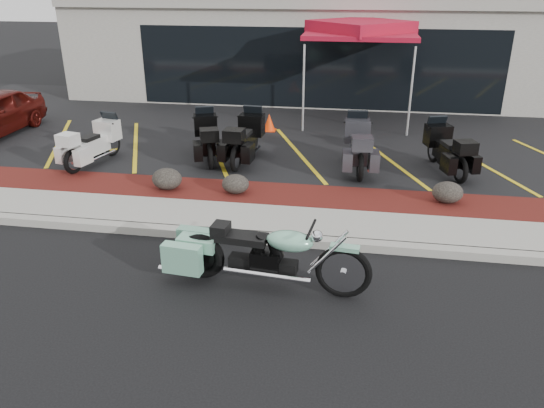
% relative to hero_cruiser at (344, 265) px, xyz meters
% --- Properties ---
extents(ground, '(90.00, 90.00, 0.00)m').
position_rel_hero_cruiser_xyz_m(ground, '(-1.37, 0.65, -0.54)').
color(ground, black).
rests_on(ground, ground).
extents(curb, '(24.00, 0.25, 0.15)m').
position_rel_hero_cruiser_xyz_m(curb, '(-1.37, 1.55, -0.47)').
color(curb, gray).
rests_on(curb, ground).
extents(sidewalk, '(24.00, 1.20, 0.15)m').
position_rel_hero_cruiser_xyz_m(sidewalk, '(-1.37, 2.25, -0.47)').
color(sidewalk, gray).
rests_on(sidewalk, ground).
extents(mulch_bed, '(24.00, 1.20, 0.16)m').
position_rel_hero_cruiser_xyz_m(mulch_bed, '(-1.37, 3.45, -0.46)').
color(mulch_bed, '#3B0D0D').
rests_on(mulch_bed, ground).
extents(upper_lot, '(26.00, 9.60, 0.15)m').
position_rel_hero_cruiser_xyz_m(upper_lot, '(-1.37, 8.85, -0.47)').
color(upper_lot, black).
rests_on(upper_lot, ground).
extents(dealership_building, '(18.00, 8.16, 4.00)m').
position_rel_hero_cruiser_xyz_m(dealership_building, '(-1.37, 15.11, 1.46)').
color(dealership_building, gray).
rests_on(dealership_building, ground).
extents(boulder_left, '(0.64, 0.53, 0.45)m').
position_rel_hero_cruiser_xyz_m(boulder_left, '(-3.83, 3.31, -0.16)').
color(boulder_left, black).
rests_on(boulder_left, mulch_bed).
extents(boulder_mid, '(0.57, 0.47, 0.40)m').
position_rel_hero_cruiser_xyz_m(boulder_mid, '(-2.35, 3.32, -0.18)').
color(boulder_mid, black).
rests_on(boulder_mid, mulch_bed).
extents(boulder_right, '(0.60, 0.50, 0.43)m').
position_rel_hero_cruiser_xyz_m(boulder_right, '(1.92, 3.52, -0.17)').
color(boulder_right, black).
rests_on(boulder_right, mulch_bed).
extents(hero_cruiser, '(3.16, 1.09, 1.09)m').
position_rel_hero_cruiser_xyz_m(hero_cruiser, '(0.00, 0.00, 0.00)').
color(hero_cruiser, '#7ABF9E').
rests_on(hero_cruiser, ground).
extents(touring_white, '(1.15, 2.05, 1.13)m').
position_rel_hero_cruiser_xyz_m(touring_white, '(-5.96, 5.29, 0.17)').
color(touring_white, silver).
rests_on(touring_white, upper_lot).
extents(touring_black_front, '(1.40, 2.15, 1.17)m').
position_rel_hero_cruiser_xyz_m(touring_black_front, '(-3.76, 6.07, 0.19)').
color(touring_black_front, black).
rests_on(touring_black_front, upper_lot).
extents(touring_black_mid, '(0.95, 2.15, 1.22)m').
position_rel_hero_cruiser_xyz_m(touring_black_mid, '(-2.53, 6.14, 0.21)').
color(touring_black_mid, black).
rests_on(touring_black_mid, upper_lot).
extents(touring_grey, '(0.98, 2.18, 1.23)m').
position_rel_hero_cruiser_xyz_m(touring_grey, '(0.06, 5.98, 0.22)').
color(touring_grey, '#2E2E33').
rests_on(touring_grey, upper_lot).
extents(touring_black_rear, '(1.29, 2.11, 1.15)m').
position_rel_hero_cruiser_xyz_m(touring_black_rear, '(1.94, 6.07, 0.18)').
color(touring_black_rear, black).
rests_on(touring_black_rear, upper_lot).
extents(traffic_cone, '(0.44, 0.44, 0.49)m').
position_rel_hero_cruiser_xyz_m(traffic_cone, '(-2.47, 8.25, -0.15)').
color(traffic_cone, '#F93B08').
rests_on(traffic_cone, upper_lot).
extents(popup_canopy, '(3.86, 3.86, 2.97)m').
position_rel_hero_cruiser_xyz_m(popup_canopy, '(-0.01, 9.86, 2.31)').
color(popup_canopy, silver).
rests_on(popup_canopy, upper_lot).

